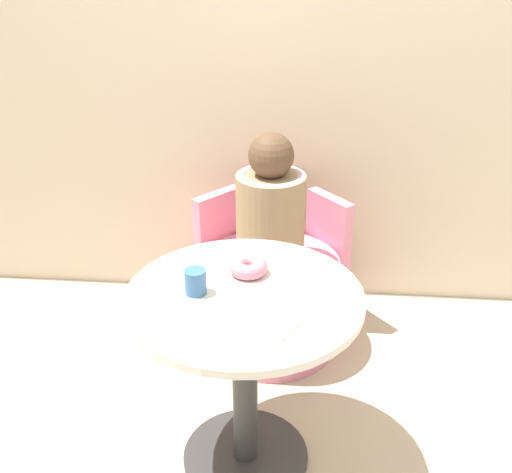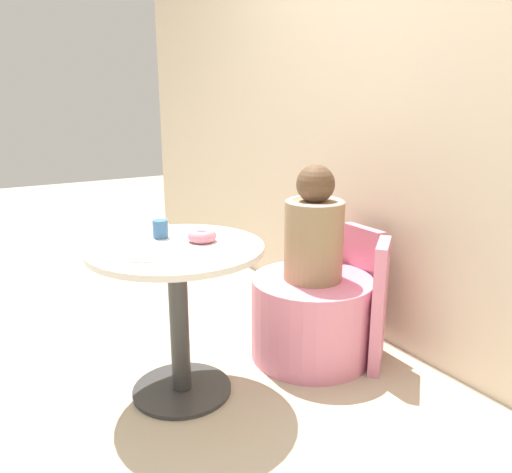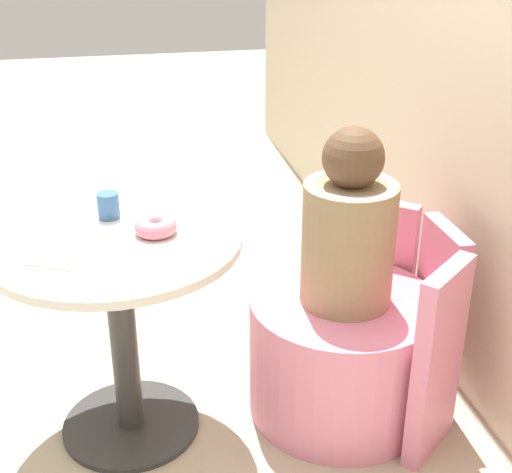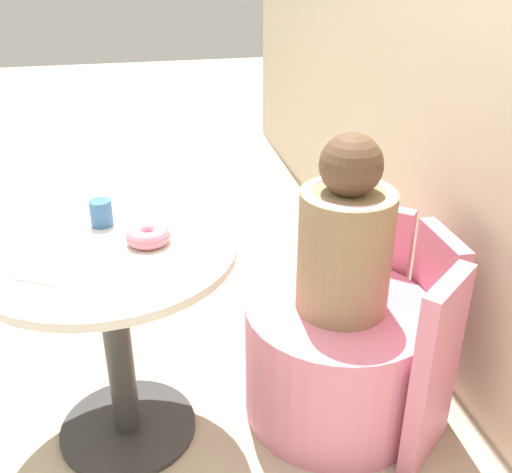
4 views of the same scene
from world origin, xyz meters
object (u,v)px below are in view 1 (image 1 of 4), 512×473
round_table (245,344)px  donut (248,267)px  child_figure (270,207)px  cup (196,282)px  tub_chair (269,302)px

round_table → donut: 0.23m
round_table → donut: size_ratio=5.92×
child_figure → cup: bearing=-104.5°
round_table → child_figure: size_ratio=1.31×
tub_chair → donut: (-0.03, -0.54, 0.47)m
round_table → tub_chair: 0.71m
round_table → child_figure: (0.03, 0.65, 0.16)m
cup → round_table: bearing=3.5°
round_table → cup: size_ratio=9.29×
tub_chair → cup: (-0.17, -0.66, 0.48)m
tub_chair → child_figure: bearing=180.0°
round_table → tub_chair: size_ratio=1.22×
round_table → cup: (-0.14, -0.01, 0.21)m
tub_chair → donut: bearing=-93.4°
round_table → donut: donut is taller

